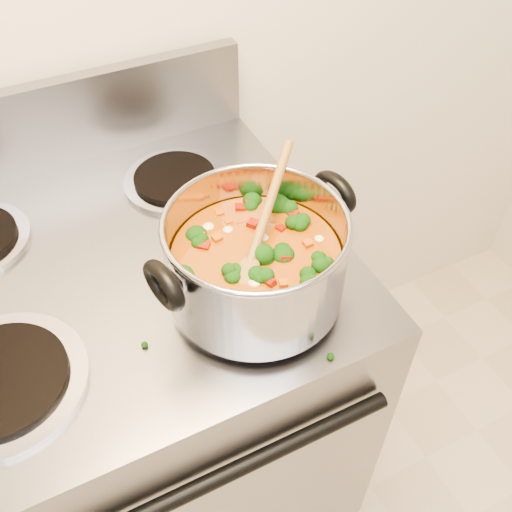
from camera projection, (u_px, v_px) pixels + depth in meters
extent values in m
cube|color=gray|center=(145.00, 413.00, 1.22)|extent=(0.74, 0.64, 0.92)
cube|color=gray|center=(48.00, 126.00, 1.02)|extent=(0.74, 0.03, 0.16)
cylinder|color=black|center=(189.00, 492.00, 0.76)|extent=(0.63, 0.02, 0.02)
cylinder|color=#A5A5AD|center=(1.00, 383.00, 0.74)|extent=(0.22, 0.22, 0.01)
cylinder|color=#A5A5AD|center=(245.00, 291.00, 0.85)|extent=(0.22, 0.22, 0.01)
cylinder|color=black|center=(245.00, 288.00, 0.84)|extent=(0.18, 0.18, 0.01)
cylinder|color=#A5A5AD|center=(175.00, 181.00, 1.03)|extent=(0.18, 0.18, 0.01)
cylinder|color=black|center=(175.00, 177.00, 1.02)|extent=(0.15, 0.15, 0.01)
cylinder|color=#A7A7AF|center=(256.00, 259.00, 0.78)|extent=(0.25, 0.25, 0.13)
torus|color=#A7A7AF|center=(256.00, 223.00, 0.73)|extent=(0.25, 0.25, 0.01)
cylinder|color=#86500C|center=(256.00, 272.00, 0.80)|extent=(0.23, 0.23, 0.08)
torus|color=black|center=(164.00, 285.00, 0.69)|extent=(0.04, 0.08, 0.08)
torus|color=black|center=(334.00, 192.00, 0.81)|extent=(0.04, 0.08, 0.08)
ellipsoid|color=black|center=(208.00, 223.00, 0.81)|extent=(0.04, 0.04, 0.03)
ellipsoid|color=black|center=(297.00, 267.00, 0.75)|extent=(0.04, 0.04, 0.03)
ellipsoid|color=black|center=(203.00, 266.00, 0.76)|extent=(0.04, 0.04, 0.03)
ellipsoid|color=black|center=(220.00, 267.00, 0.75)|extent=(0.04, 0.04, 0.03)
ellipsoid|color=black|center=(229.00, 275.00, 0.74)|extent=(0.04, 0.04, 0.03)
ellipsoid|color=black|center=(307.00, 277.00, 0.74)|extent=(0.04, 0.04, 0.03)
ellipsoid|color=black|center=(196.00, 250.00, 0.78)|extent=(0.04, 0.04, 0.03)
ellipsoid|color=black|center=(315.00, 279.00, 0.74)|extent=(0.04, 0.04, 0.03)
ellipsoid|color=black|center=(205.00, 230.00, 0.80)|extent=(0.04, 0.04, 0.03)
ellipsoid|color=black|center=(191.00, 235.00, 0.80)|extent=(0.04, 0.04, 0.03)
ellipsoid|color=black|center=(254.00, 244.00, 0.78)|extent=(0.04, 0.04, 0.03)
ellipsoid|color=#9B2305|center=(255.00, 288.00, 0.73)|extent=(0.01, 0.01, 0.01)
ellipsoid|color=#9B2305|center=(269.00, 301.00, 0.71)|extent=(0.01, 0.01, 0.01)
ellipsoid|color=#9B2305|center=(254.00, 299.00, 0.72)|extent=(0.01, 0.01, 0.01)
ellipsoid|color=#9B2305|center=(254.00, 223.00, 0.81)|extent=(0.01, 0.01, 0.01)
ellipsoid|color=#9B2305|center=(257.00, 276.00, 0.74)|extent=(0.01, 0.01, 0.01)
ellipsoid|color=#9B2305|center=(300.00, 279.00, 0.74)|extent=(0.01, 0.01, 0.01)
ellipsoid|color=#9B2305|center=(253.00, 267.00, 0.75)|extent=(0.01, 0.01, 0.01)
ellipsoid|color=#9B2305|center=(326.00, 278.00, 0.74)|extent=(0.01, 0.01, 0.01)
ellipsoid|color=#9B2305|center=(319.00, 236.00, 0.80)|extent=(0.01, 0.01, 0.01)
ellipsoid|color=#9B2305|center=(297.00, 293.00, 0.72)|extent=(0.01, 0.01, 0.01)
ellipsoid|color=#A24509|center=(308.00, 235.00, 0.80)|extent=(0.01, 0.01, 0.01)
ellipsoid|color=#A24509|center=(287.00, 297.00, 0.72)|extent=(0.01, 0.01, 0.01)
ellipsoid|color=#A24509|center=(226.00, 242.00, 0.79)|extent=(0.01, 0.01, 0.01)
ellipsoid|color=#A24509|center=(190.00, 261.00, 0.76)|extent=(0.01, 0.01, 0.01)
ellipsoid|color=#A24509|center=(255.00, 255.00, 0.77)|extent=(0.01, 0.01, 0.01)
ellipsoid|color=#A24509|center=(313.00, 256.00, 0.77)|extent=(0.01, 0.01, 0.01)
ellipsoid|color=#A24509|center=(254.00, 266.00, 0.75)|extent=(0.01, 0.01, 0.01)
ellipsoid|color=#A24509|center=(298.00, 214.00, 0.83)|extent=(0.01, 0.01, 0.01)
ellipsoid|color=#A24509|center=(255.00, 209.00, 0.83)|extent=(0.01, 0.01, 0.01)
ellipsoid|color=beige|center=(294.00, 256.00, 0.77)|extent=(0.02, 0.02, 0.01)
ellipsoid|color=beige|center=(286.00, 228.00, 0.81)|extent=(0.02, 0.02, 0.01)
ellipsoid|color=beige|center=(249.00, 256.00, 0.77)|extent=(0.02, 0.02, 0.01)
ellipsoid|color=beige|center=(217.00, 262.00, 0.76)|extent=(0.02, 0.02, 0.01)
ellipsoid|color=beige|center=(258.00, 259.00, 0.76)|extent=(0.02, 0.02, 0.01)
ellipsoid|color=beige|center=(276.00, 290.00, 0.73)|extent=(0.02, 0.02, 0.01)
ellipsoid|color=beige|center=(189.00, 267.00, 0.75)|extent=(0.02, 0.02, 0.01)
ellipsoid|color=olive|center=(246.00, 277.00, 0.74)|extent=(0.07, 0.07, 0.04)
cylinder|color=olive|center=(268.00, 206.00, 0.78)|extent=(0.15, 0.16, 0.09)
ellipsoid|color=black|center=(307.00, 211.00, 0.97)|extent=(0.01, 0.01, 0.01)
ellipsoid|color=black|center=(352.00, 271.00, 0.88)|extent=(0.01, 0.01, 0.01)
ellipsoid|color=black|center=(335.00, 258.00, 0.90)|extent=(0.01, 0.01, 0.01)
ellipsoid|color=black|center=(138.00, 289.00, 0.85)|extent=(0.01, 0.01, 0.01)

